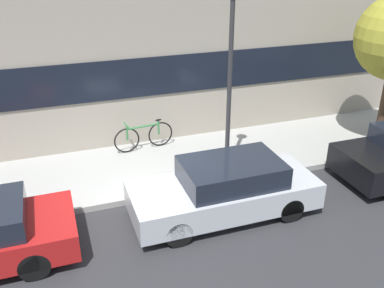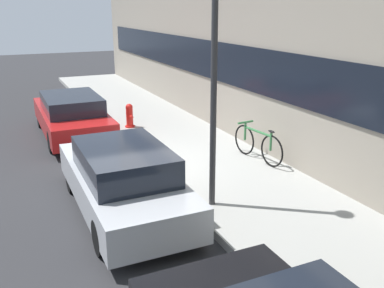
# 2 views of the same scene
# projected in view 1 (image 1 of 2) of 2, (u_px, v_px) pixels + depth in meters

# --- Properties ---
(ground_plane) EXTENTS (56.00, 56.00, 0.00)m
(ground_plane) POSITION_uv_depth(u_px,v_px,m) (142.00, 202.00, 10.04)
(ground_plane) COLOR #2B2B2D
(sidewalk_strip) EXTENTS (28.00, 2.95, 0.15)m
(sidewalk_strip) POSITION_uv_depth(u_px,v_px,m) (129.00, 171.00, 11.26)
(sidewalk_strip) COLOR #9E9E99
(sidewalk_strip) RESTS_ON ground_plane
(parked_car_silver) EXTENTS (4.12, 1.61, 1.29)m
(parked_car_silver) POSITION_uv_depth(u_px,v_px,m) (226.00, 189.00, 9.36)
(parked_car_silver) COLOR #B2B5BA
(parked_car_silver) RESTS_ON ground_plane
(bicycle) EXTENTS (1.74, 0.44, 0.84)m
(bicycle) POSITION_uv_depth(u_px,v_px,m) (144.00, 136.00, 12.10)
(bicycle) COLOR black
(bicycle) RESTS_ON sidewalk_strip
(lamp_post) EXTENTS (0.32, 0.32, 4.56)m
(lamp_post) POSITION_uv_depth(u_px,v_px,m) (230.00, 66.00, 9.81)
(lamp_post) COLOR #2D2D30
(lamp_post) RESTS_ON sidewalk_strip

